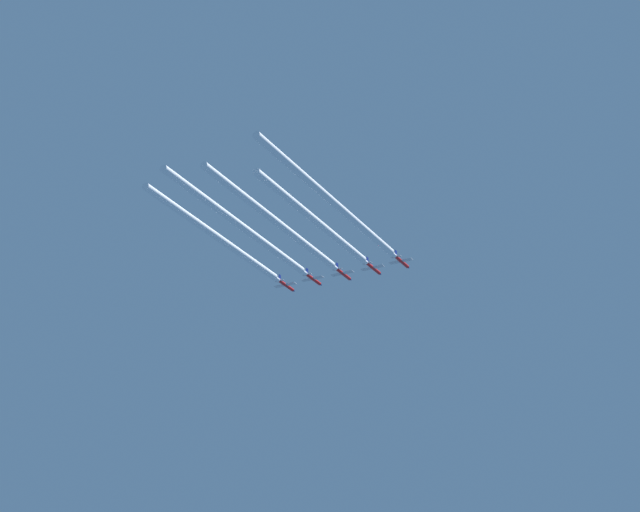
{
  "coord_description": "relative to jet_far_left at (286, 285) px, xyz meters",
  "views": [
    {
      "loc": [
        180.49,
        -356.51,
        2.16
      ],
      "look_at": [
        0.11,
        -17.23,
        176.75
      ],
      "focal_mm": 68.47,
      "sensor_mm": 36.0,
      "label": 1
    }
  ],
  "objects": [
    {
      "name": "jet_far_right",
      "position": [
        46.15,
        0.65,
        0.07
      ],
      "size": [
        8.59,
        12.51,
        3.01
      ],
      "color": "red"
    },
    {
      "name": "smoke_trail_far_left",
      "position": [
        0.0,
        -47.02,
        -0.03
      ],
      "size": [
        2.53,
        82.67,
        2.53
      ],
      "color": "white"
    },
    {
      "name": "jet_far_left",
      "position": [
        0.0,
        0.0,
        0.0
      ],
      "size": [
        8.59,
        12.51,
        3.01
      ],
      "color": "red"
    },
    {
      "name": "smoke_trail_inner_right",
      "position": [
        35.28,
        -43.23,
        -0.36
      ],
      "size": [
        2.53,
        75.77,
        2.53
      ],
      "color": "white"
    },
    {
      "name": "smoke_trail_inner_left",
      "position": [
        11.3,
        -50.37,
        0.18
      ],
      "size": [
        2.53,
        89.48,
        2.53
      ],
      "color": "white"
    },
    {
      "name": "smoke_trail_center",
      "position": [
        23.61,
        -48.89,
        -0.38
      ],
      "size": [
        2.53,
        85.93,
        2.53
      ],
      "color": "white"
    },
    {
      "name": "jet_inner_right",
      "position": [
        35.28,
        0.34,
        -0.33
      ],
      "size": [
        8.59,
        12.51,
        3.01
      ],
      "color": "red"
    },
    {
      "name": "jet_inner_left",
      "position": [
        11.3,
        0.05,
        0.21
      ],
      "size": [
        8.59,
        12.51,
        3.01
      ],
      "color": "red"
    },
    {
      "name": "smoke_trail_far_right",
      "position": [
        46.15,
        -52.19,
        0.04
      ],
      "size": [
        2.53,
        94.34,
        2.53
      ],
      "color": "white"
    },
    {
      "name": "jet_center",
      "position": [
        23.61,
        -0.24,
        -0.35
      ],
      "size": [
        8.59,
        12.51,
        3.01
      ],
      "color": "red"
    }
  ]
}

